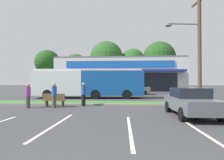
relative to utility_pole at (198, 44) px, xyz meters
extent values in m
cube|color=#386B28|center=(-6.30, 0.11, -4.83)|extent=(56.00, 2.20, 0.12)
cube|color=gray|center=(-6.30, -1.11, -4.83)|extent=(56.00, 0.24, 0.12)
cube|color=silver|center=(-8.91, -7.83, -4.88)|extent=(0.12, 4.80, 0.01)
cube|color=silver|center=(-5.84, -8.33, -4.88)|extent=(0.12, 4.80, 0.01)
cube|color=silver|center=(-3.32, -8.70, -4.88)|extent=(0.12, 4.80, 0.01)
cube|color=beige|center=(-6.70, 23.03, -1.85)|extent=(23.29, 13.65, 6.07)
cube|color=black|center=(-6.70, 16.17, -3.07)|extent=(19.56, 0.08, 3.15)
cube|color=navy|center=(-6.70, 15.51, -1.12)|extent=(21.89, 1.40, 0.35)
cube|color=#1959AD|center=(-6.70, 16.13, 0.09)|extent=(18.63, 0.16, 1.09)
cube|color=slate|center=(-6.70, 23.03, 1.33)|extent=(23.29, 13.65, 0.30)
cylinder|color=#473323|center=(-25.34, 30.02, -2.58)|extent=(0.44, 0.44, 4.60)
sphere|color=#1E4719|center=(-25.34, 30.02, 2.06)|extent=(6.25, 6.25, 6.25)
cylinder|color=#473323|center=(-17.67, 28.89, -3.04)|extent=(0.44, 0.44, 3.69)
sphere|color=#1E4719|center=(-17.67, 28.89, 0.98)|extent=(5.79, 5.79, 5.79)
cylinder|color=#473323|center=(-10.31, 30.98, -2.41)|extent=(0.44, 0.44, 4.95)
sphere|color=#23511E|center=(-10.31, 30.98, 3.21)|extent=(8.37, 8.37, 8.37)
cylinder|color=#473323|center=(-3.62, 32.02, -2.25)|extent=(0.44, 0.44, 5.28)
sphere|color=#23511E|center=(-3.62, 32.02, 2.65)|extent=(6.02, 6.02, 6.02)
cylinder|color=#473323|center=(3.23, 32.43, -2.35)|extent=(0.44, 0.44, 5.06)
sphere|color=#1E4719|center=(3.23, 32.43, 3.30)|extent=(8.32, 8.32, 8.32)
cylinder|color=#4C3826|center=(0.15, 0.02, -0.34)|extent=(0.30, 0.30, 9.09)
cube|color=#4C3826|center=(0.15, 0.02, 3.61)|extent=(0.41, 2.40, 0.14)
cylinder|color=#59595B|center=(-1.14, -0.13, 1.66)|extent=(2.59, 0.39, 0.10)
ellipsoid|color=#59595B|center=(-2.43, -0.27, 1.51)|extent=(0.56, 0.32, 0.24)
cube|color=#144793|center=(-7.26, 5.28, -3.19)|extent=(6.77, 2.74, 2.70)
cube|color=silver|center=(-13.35, 5.11, -3.19)|extent=(5.56, 2.70, 2.70)
cube|color=silver|center=(-10.00, 5.21, -1.74)|extent=(11.76, 2.62, 0.20)
cube|color=black|center=(-10.04, 6.51, -2.70)|extent=(11.22, 0.37, 1.19)
cube|color=black|center=(-16.12, 5.04, -2.86)|extent=(0.12, 2.17, 1.51)
cylinder|color=black|center=(-14.23, 3.92, -4.39)|extent=(1.01, 0.33, 1.00)
cylinder|color=black|center=(-14.30, 6.26, -4.39)|extent=(1.01, 0.33, 1.00)
cylinder|color=black|center=(-9.05, 4.06, -4.39)|extent=(1.01, 0.33, 1.00)
cylinder|color=black|center=(-9.12, 6.41, -4.39)|extent=(1.01, 0.33, 1.00)
cylinder|color=black|center=(-5.70, 4.15, -4.39)|extent=(1.01, 0.33, 1.00)
cylinder|color=black|center=(-5.77, 6.50, -4.39)|extent=(1.01, 0.33, 1.00)
cube|color=brown|center=(-11.14, -2.04, -4.44)|extent=(1.60, 0.45, 0.06)
cube|color=brown|center=(-11.14, -2.24, -4.16)|extent=(1.60, 0.06, 0.44)
cube|color=#333338|center=(-10.53, -2.04, -4.66)|extent=(0.08, 0.36, 0.45)
cube|color=#333338|center=(-11.75, -2.04, -4.66)|extent=(0.08, 0.36, 0.45)
cube|color=silver|center=(-18.25, 12.06, -4.23)|extent=(4.49, 1.74, 0.67)
cube|color=black|center=(-18.03, 12.06, -3.68)|extent=(2.02, 1.53, 0.42)
cylinder|color=black|center=(-19.64, 11.24, -4.57)|extent=(0.64, 0.22, 0.64)
cylinder|color=black|center=(-19.64, 12.89, -4.57)|extent=(0.64, 0.22, 0.64)
cylinder|color=black|center=(-16.86, 11.24, -4.57)|extent=(0.64, 0.22, 0.64)
cylinder|color=black|center=(-16.86, 12.89, -4.57)|extent=(0.64, 0.22, 0.64)
cube|color=#515459|center=(-2.55, -5.48, -4.24)|extent=(1.80, 4.26, 0.64)
cube|color=black|center=(-2.55, -5.27, -3.66)|extent=(1.59, 1.92, 0.52)
cylinder|color=black|center=(-1.69, -6.80, -4.57)|extent=(0.22, 0.64, 0.64)
cylinder|color=black|center=(-3.41, -6.80, -4.57)|extent=(0.22, 0.64, 0.64)
cylinder|color=black|center=(-1.69, -4.16, -4.57)|extent=(0.22, 0.64, 0.64)
cylinder|color=black|center=(-3.41, -4.16, -4.57)|extent=(0.22, 0.64, 0.64)
cube|color=#515459|center=(-4.33, 11.69, -4.18)|extent=(4.22, 1.86, 0.77)
cube|color=black|center=(-4.12, 11.69, -3.55)|extent=(1.90, 1.63, 0.49)
cylinder|color=black|center=(-5.64, 10.81, -4.57)|extent=(0.64, 0.22, 0.64)
cylinder|color=black|center=(-5.64, 12.57, -4.57)|extent=(0.64, 0.22, 0.64)
cylinder|color=black|center=(-3.02, 10.81, -4.57)|extent=(0.64, 0.22, 0.64)
cylinder|color=black|center=(-3.02, 12.57, -4.57)|extent=(0.64, 0.22, 0.64)
cylinder|color=black|center=(-9.07, -1.73, -4.46)|extent=(0.30, 0.30, 0.85)
cylinder|color=#264C99|center=(-9.07, -1.73, -3.70)|extent=(0.35, 0.35, 0.67)
sphere|color=tan|center=(-9.07, -1.73, -3.25)|extent=(0.23, 0.23, 0.23)
cylinder|color=#47423D|center=(-12.66, -3.04, -4.48)|extent=(0.29, 0.29, 0.82)
cylinder|color=#99338C|center=(-12.66, -3.04, -3.74)|extent=(0.34, 0.34, 0.65)
sphere|color=tan|center=(-12.66, -3.04, -3.30)|extent=(0.23, 0.23, 0.23)
cylinder|color=#47423D|center=(-10.93, -2.73, -4.46)|extent=(0.30, 0.30, 0.84)
cylinder|color=#264C99|center=(-10.93, -2.73, -3.71)|extent=(0.35, 0.35, 0.67)
sphere|color=tan|center=(-10.93, -2.73, -3.26)|extent=(0.23, 0.23, 0.23)
camera|label=1|loc=(-6.09, -15.29, -3.12)|focal=29.33mm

